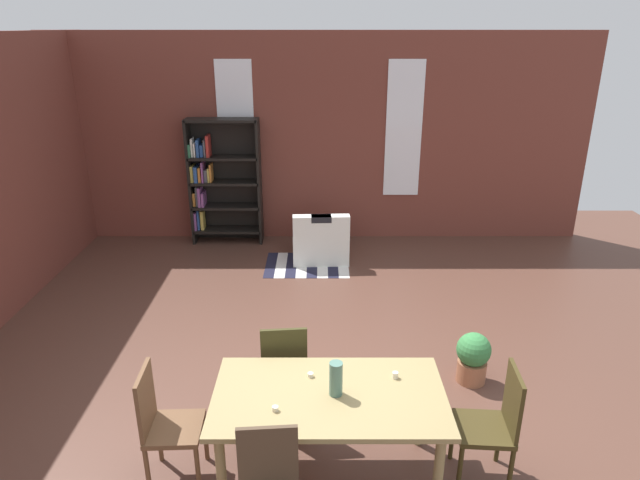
# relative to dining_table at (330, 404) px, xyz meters

# --- Properties ---
(ground_plane) EXTENTS (11.69, 11.69, 0.00)m
(ground_plane) POSITION_rel_dining_table_xyz_m (-0.07, 0.69, -0.67)
(ground_plane) COLOR brown
(back_wall_brick) EXTENTS (8.30, 0.12, 3.17)m
(back_wall_brick) POSITION_rel_dining_table_xyz_m (-0.07, 5.25, 0.92)
(back_wall_brick) COLOR brown
(back_wall_brick) RESTS_ON ground
(window_pane_0) EXTENTS (0.55, 0.02, 2.06)m
(window_pane_0) POSITION_rel_dining_table_xyz_m (-1.35, 5.18, 1.07)
(window_pane_0) COLOR white
(window_pane_1) EXTENTS (0.55, 0.02, 2.06)m
(window_pane_1) POSITION_rel_dining_table_xyz_m (1.21, 5.18, 1.07)
(window_pane_1) COLOR white
(dining_table) EXTENTS (1.68, 0.93, 0.76)m
(dining_table) POSITION_rel_dining_table_xyz_m (0.00, 0.00, 0.00)
(dining_table) COLOR #907D50
(dining_table) RESTS_ON ground
(vase_on_table) EXTENTS (0.10, 0.10, 0.26)m
(vase_on_table) POSITION_rel_dining_table_xyz_m (0.05, 0.00, 0.22)
(vase_on_table) COLOR #4C7266
(vase_on_table) RESTS_ON dining_table
(tealight_candle_0) EXTENTS (0.04, 0.04, 0.03)m
(tealight_candle_0) POSITION_rel_dining_table_xyz_m (-0.37, -0.19, 0.11)
(tealight_candle_0) COLOR silver
(tealight_candle_0) RESTS_ON dining_table
(tealight_candle_1) EXTENTS (0.04, 0.04, 0.05)m
(tealight_candle_1) POSITION_rel_dining_table_xyz_m (0.50, 0.20, 0.11)
(tealight_candle_1) COLOR silver
(tealight_candle_1) RESTS_ON dining_table
(tealight_candle_2) EXTENTS (0.04, 0.04, 0.03)m
(tealight_candle_2) POSITION_rel_dining_table_xyz_m (-0.14, 0.21, 0.11)
(tealight_candle_2) COLOR silver
(tealight_candle_2) RESTS_ON dining_table
(dining_chair_far_left) EXTENTS (0.43, 0.43, 0.95)m
(dining_chair_far_left) POSITION_rel_dining_table_xyz_m (-0.37, 0.69, -0.16)
(dining_chair_far_left) COLOR #343017
(dining_chair_far_left) RESTS_ON ground
(dining_chair_head_left) EXTENTS (0.42, 0.42, 0.95)m
(dining_chair_head_left) POSITION_rel_dining_table_xyz_m (-1.21, -0.00, -0.16)
(dining_chair_head_left) COLOR brown
(dining_chair_head_left) RESTS_ON ground
(dining_chair_head_right) EXTENTS (0.43, 0.43, 0.95)m
(dining_chair_head_right) POSITION_rel_dining_table_xyz_m (1.21, -0.01, -0.16)
(dining_chair_head_right) COLOR #3B3115
(dining_chair_head_right) RESTS_ON ground
(bookshelf_tall) EXTENTS (1.09, 0.33, 1.94)m
(bookshelf_tall) POSITION_rel_dining_table_xyz_m (-1.62, 4.99, 0.33)
(bookshelf_tall) COLOR black
(bookshelf_tall) RESTS_ON ground
(armchair_white) EXTENTS (0.84, 0.84, 0.75)m
(armchair_white) POSITION_rel_dining_table_xyz_m (-0.06, 4.29, -0.39)
(armchair_white) COLOR white
(armchair_white) RESTS_ON ground
(potted_plant_by_shelf) EXTENTS (0.33, 0.33, 0.51)m
(potted_plant_by_shelf) POSITION_rel_dining_table_xyz_m (1.40, 1.23, -0.40)
(potted_plant_by_shelf) COLOR #9E6042
(potted_plant_by_shelf) RESTS_ON ground
(striped_rug) EXTENTS (1.19, 0.91, 0.01)m
(striped_rug) POSITION_rel_dining_table_xyz_m (-0.26, 4.02, -0.67)
(striped_rug) COLOR #1E1E33
(striped_rug) RESTS_ON ground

